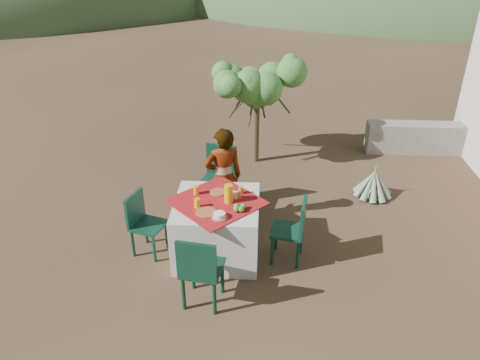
# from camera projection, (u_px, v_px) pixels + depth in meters

# --- Properties ---
(ground) EXTENTS (160.00, 160.00, 0.00)m
(ground) POSITION_uv_depth(u_px,v_px,m) (227.00, 262.00, 5.81)
(ground) COLOR #322216
(ground) RESTS_ON ground
(table) EXTENTS (1.30, 1.30, 0.76)m
(table) POSITION_uv_depth(u_px,v_px,m) (217.00, 228.00, 5.81)
(table) COLOR beige
(table) RESTS_ON ground
(chair_far) EXTENTS (0.54, 0.54, 0.96)m
(chair_far) POSITION_uv_depth(u_px,v_px,m) (219.00, 175.00, 6.69)
(chair_far) COLOR black
(chair_far) RESTS_ON ground
(chair_near) EXTENTS (0.48, 0.48, 0.92)m
(chair_near) POSITION_uv_depth(u_px,v_px,m) (200.00, 269.00, 4.91)
(chair_near) COLOR black
(chair_near) RESTS_ON ground
(chair_left) EXTENTS (0.48, 0.48, 0.82)m
(chair_left) POSITION_uv_depth(u_px,v_px,m) (143.00, 221.00, 5.80)
(chair_left) COLOR black
(chair_left) RESTS_ON ground
(chair_right) EXTENTS (0.45, 0.45, 0.85)m
(chair_right) POSITION_uv_depth(u_px,v_px,m) (294.00, 228.00, 5.64)
(chair_right) COLOR black
(chair_right) RESTS_ON ground
(person) EXTENTS (0.60, 0.49, 1.42)m
(person) POSITION_uv_depth(u_px,v_px,m) (224.00, 178.00, 6.26)
(person) COLOR #8C6651
(person) RESTS_ON ground
(shrub_tree) EXTENTS (1.40, 1.37, 1.64)m
(shrub_tree) POSITION_uv_depth(u_px,v_px,m) (260.00, 89.00, 7.72)
(shrub_tree) COLOR #413120
(shrub_tree) RESTS_ON ground
(agave) EXTENTS (0.59, 0.59, 0.63)m
(agave) POSITION_uv_depth(u_px,v_px,m) (373.00, 184.00, 7.13)
(agave) COLOR gray
(agave) RESTS_ON ground
(stone_wall) EXTENTS (2.60, 0.35, 0.55)m
(stone_wall) POSITION_uv_depth(u_px,v_px,m) (439.00, 138.00, 8.48)
(stone_wall) COLOR gray
(stone_wall) RESTS_ON ground
(plate_far) EXTENTS (0.20, 0.20, 0.01)m
(plate_far) POSITION_uv_depth(u_px,v_px,m) (218.00, 192.00, 5.80)
(plate_far) COLOR brown
(plate_far) RESTS_ON table
(plate_near) EXTENTS (0.25, 0.25, 0.01)m
(plate_near) POSITION_uv_depth(u_px,v_px,m) (206.00, 212.00, 5.40)
(plate_near) COLOR brown
(plate_near) RESTS_ON table
(glass_far) EXTENTS (0.07, 0.07, 0.11)m
(glass_far) POSITION_uv_depth(u_px,v_px,m) (196.00, 190.00, 5.75)
(glass_far) COLOR orange
(glass_far) RESTS_ON table
(glass_near) EXTENTS (0.07, 0.07, 0.11)m
(glass_near) POSITION_uv_depth(u_px,v_px,m) (197.00, 203.00, 5.48)
(glass_near) COLOR orange
(glass_near) RESTS_ON table
(juice_pitcher) EXTENTS (0.10, 0.10, 0.23)m
(juice_pitcher) POSITION_uv_depth(u_px,v_px,m) (229.00, 194.00, 5.56)
(juice_pitcher) COLOR orange
(juice_pitcher) RESTS_ON table
(bowl_plate) EXTENTS (0.19, 0.19, 0.01)m
(bowl_plate) POSITION_uv_depth(u_px,v_px,m) (220.00, 217.00, 5.31)
(bowl_plate) COLOR brown
(bowl_plate) RESTS_ON table
(white_bowl) EXTENTS (0.14, 0.14, 0.05)m
(white_bowl) POSITION_uv_depth(u_px,v_px,m) (219.00, 215.00, 5.29)
(white_bowl) COLOR silver
(white_bowl) RESTS_ON bowl_plate
(jar_left) EXTENTS (0.06, 0.06, 0.09)m
(jar_left) POSITION_uv_depth(u_px,v_px,m) (239.00, 195.00, 5.67)
(jar_left) COLOR #C27822
(jar_left) RESTS_ON table
(jar_right) EXTENTS (0.06, 0.06, 0.09)m
(jar_right) POSITION_uv_depth(u_px,v_px,m) (241.00, 190.00, 5.77)
(jar_right) COLOR #C27822
(jar_right) RESTS_ON table
(napkin_holder) EXTENTS (0.08, 0.06, 0.09)m
(napkin_holder) POSITION_uv_depth(u_px,v_px,m) (235.00, 195.00, 5.66)
(napkin_holder) COLOR silver
(napkin_holder) RESTS_ON table
(fruit_cluster) EXTENTS (0.15, 0.14, 0.07)m
(fruit_cluster) POSITION_uv_depth(u_px,v_px,m) (239.00, 208.00, 5.43)
(fruit_cluster) COLOR #4A7A2C
(fruit_cluster) RESTS_ON table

